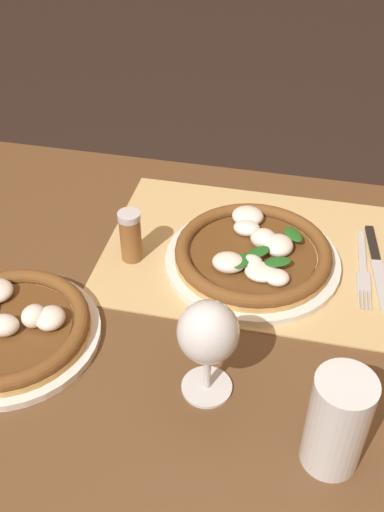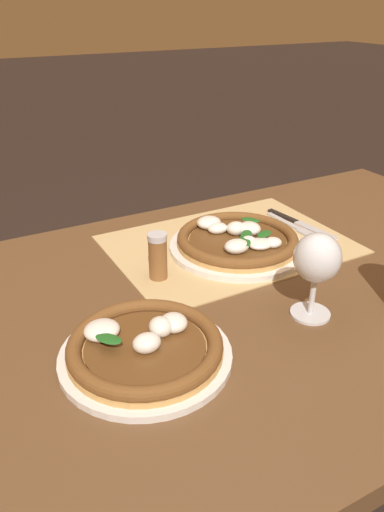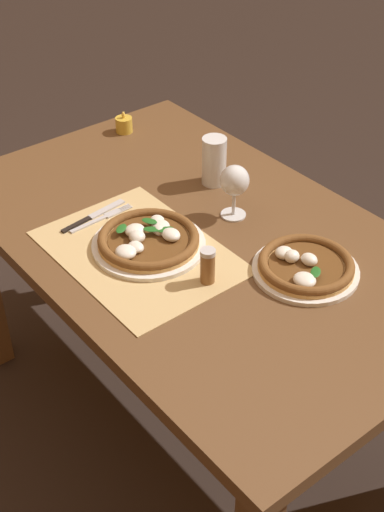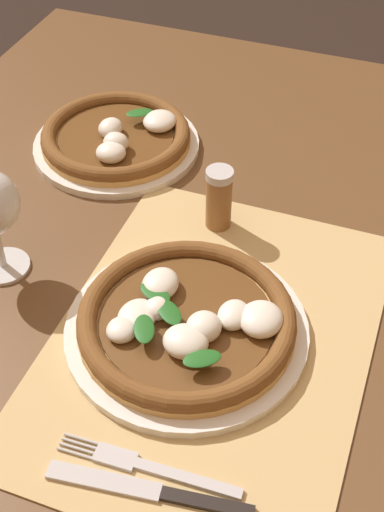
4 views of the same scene
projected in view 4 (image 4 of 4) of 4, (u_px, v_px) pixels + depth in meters
dining_table at (102, 336)px, 1.00m from camera, size 1.43×0.88×0.74m
paper_placemat at (212, 340)px, 0.86m from camera, size 0.52×0.37×0.00m
pizza_near at (187, 322)px, 0.85m from camera, size 0.30×0.30×0.05m
pizza_far at (117, 138)px, 1.14m from camera, size 0.27×0.27×0.05m
fork at (147, 467)px, 0.74m from camera, size 0.02×0.20×0.00m
knife at (148, 491)px, 0.72m from camera, size 0.04×0.22×0.01m
pepper_shaker at (219, 199)px, 0.98m from camera, size 0.04×0.04×0.10m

